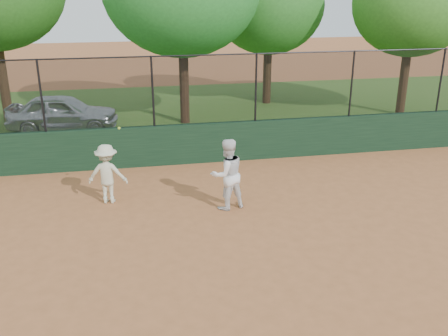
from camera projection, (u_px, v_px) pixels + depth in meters
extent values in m
plane|color=#AE6438|center=(205.00, 271.00, 9.38)|extent=(80.00, 80.00, 0.00)
cube|color=#17341E|center=(173.00, 145.00, 14.68)|extent=(26.00, 0.20, 1.20)
cube|color=#32571B|center=(159.00, 115.00, 20.41)|extent=(36.00, 12.00, 0.01)
imported|color=#A7ACB1|center=(63.00, 113.00, 18.07)|extent=(4.06, 2.09, 1.32)
imported|color=white|center=(227.00, 174.00, 11.70)|extent=(0.99, 0.87, 1.72)
imported|color=beige|center=(107.00, 174.00, 12.06)|extent=(1.04, 0.73, 1.48)
sphere|color=#B2D72F|center=(119.00, 128.00, 11.53)|extent=(0.06, 0.06, 0.06)
cube|color=black|center=(170.00, 91.00, 14.13)|extent=(26.00, 0.02, 2.00)
cylinder|color=black|center=(169.00, 56.00, 13.78)|extent=(26.00, 0.04, 0.04)
cylinder|color=black|center=(41.00, 96.00, 13.49)|extent=(0.06, 0.06, 2.00)
cylinder|color=black|center=(153.00, 92.00, 14.04)|extent=(0.06, 0.06, 2.00)
cylinder|color=black|center=(256.00, 88.00, 14.58)|extent=(0.06, 0.06, 2.00)
cylinder|color=black|center=(352.00, 84.00, 15.12)|extent=(0.06, 0.06, 2.00)
cylinder|color=black|center=(441.00, 80.00, 15.66)|extent=(0.06, 0.06, 2.00)
cylinder|color=#482E19|center=(4.00, 83.00, 19.11)|extent=(0.36, 0.36, 2.92)
cylinder|color=#412717|center=(184.00, 87.00, 18.85)|extent=(0.36, 0.36, 2.74)
cylinder|color=#3D2714|center=(267.00, 77.00, 22.07)|extent=(0.36, 0.36, 2.36)
ellipsoid|color=#286521|center=(269.00, 6.00, 21.02)|extent=(4.71, 4.28, 4.06)
cylinder|color=#482D1A|center=(403.00, 83.00, 20.08)|extent=(0.36, 0.36, 2.55)
ellipsoid|color=#336E1F|center=(413.00, 3.00, 19.00)|extent=(4.68, 4.26, 4.04)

